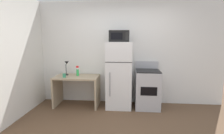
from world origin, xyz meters
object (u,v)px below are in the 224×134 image
Objects in this scene: microwave at (119,36)px; coffee_mug at (64,75)px; oven_range at (147,89)px; desk_lamp at (67,66)px; spray_bottle at (78,72)px; refrigerator at (119,75)px; desk at (77,85)px.

coffee_mug is at bearing -172.72° from microwave.
desk_lamp is at bearing 178.17° from oven_range.
desk_lamp is 0.32m from coffee_mug.
microwave reaches higher than coffee_mug.
spray_bottle is 1.04m from refrigerator.
oven_range reaches higher than coffee_mug.
refrigerator is (1.32, -0.07, -0.20)m from desk_lamp.
desk_lamp is at bearing 177.04° from refrigerator.
oven_range is (1.98, 0.19, -0.33)m from coffee_mug.
desk is at bearing -179.35° from oven_range.
desk_lamp is 0.77× the size of microwave.
desk is 0.42m from coffee_mug.
coffee_mug is at bearing -171.81° from refrigerator.
microwave reaches higher than refrigerator.
spray_bottle is 0.54× the size of microwave.
coffee_mug reaches higher than desk.
coffee_mug is 0.21× the size of microwave.
spray_bottle reaches higher than coffee_mug.
refrigerator reaches higher than desk.
spray_bottle is 2.62× the size of coffee_mug.
refrigerator is (1.04, 0.02, 0.28)m from desk.
refrigerator reaches higher than spray_bottle.
coffee_mug is (-0.26, -0.22, -0.05)m from spray_bottle.
refrigerator is 0.76m from oven_range.
spray_bottle is 1.76m from oven_range.
refrigerator is at bearing 8.19° from coffee_mug.
desk is 1.08m from refrigerator.
desk is at bearing -103.48° from spray_bottle.
coffee_mug is at bearing -84.09° from desk_lamp.
desk_lamp is at bearing 163.33° from desk.
oven_range is (2.01, -0.06, -0.52)m from desk_lamp.
coffee_mug is 1.60m from microwave.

